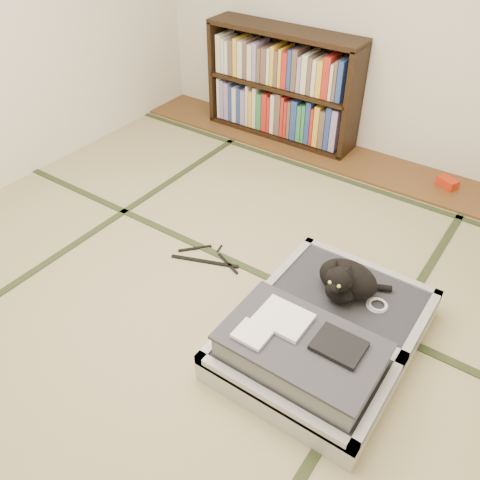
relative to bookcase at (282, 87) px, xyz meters
The scene contains 10 objects.
floor 2.23m from the bookcase, 71.03° to the right, with size 4.50×4.50×0.00m, color tan.
wood_strip 0.84m from the bookcase, ahead, with size 4.00×0.50×0.02m, color brown.
red_item 1.57m from the bookcase, ahead, with size 0.15×0.09×0.07m, color red.
room_shell 2.41m from the bookcase, 71.03° to the right, with size 4.50×4.50×4.50m.
tatami_borders 1.79m from the bookcase, 65.69° to the right, with size 4.00×4.50×0.01m.
bookcase is the anchor object (origin of this frame).
suitcase 2.49m from the bookcase, 53.85° to the right, with size 0.84×1.12×0.33m.
cat 2.24m from the bookcase, 49.90° to the right, with size 0.37×0.38×0.30m.
cable_coil 2.35m from the bookcase, 46.06° to the right, with size 0.12×0.12×0.03m.
hanger 1.87m from the bookcase, 73.10° to the right, with size 0.45×0.28×0.01m.
Camera 1 is at (1.39, -1.57, 2.11)m, focal length 38.00 mm.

